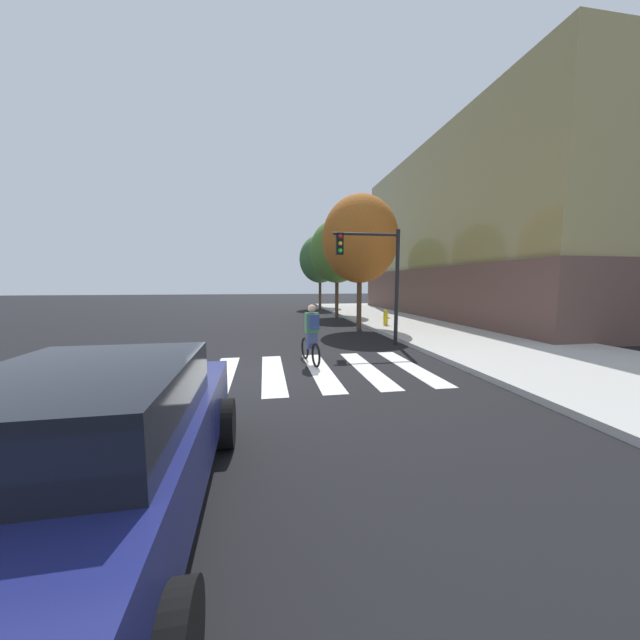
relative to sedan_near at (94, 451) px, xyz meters
name	(u,v)px	position (x,y,z in m)	size (l,w,h in m)	color
ground_plane	(250,374)	(1.11, 5.24, -0.82)	(120.00, 120.00, 0.00)	black
sidewalk	(552,358)	(9.86, 5.24, -0.75)	(6.50, 50.00, 0.15)	#B2AFA8
crosswalk_stripes	(248,374)	(1.07, 5.24, -0.81)	(9.18, 3.79, 0.01)	silver
sedan_near	(94,451)	(0.00, 0.00, 0.00)	(2.23, 4.63, 1.59)	navy
cyclist	(311,335)	(2.79, 6.03, 0.02)	(0.39, 1.70, 1.69)	black
traffic_light_near	(376,267)	(5.48, 8.48, 2.04)	(2.47, 0.28, 4.20)	black
fire_hydrant	(386,318)	(7.56, 12.83, -0.29)	(0.33, 0.22, 0.78)	gold
street_tree_near	(360,239)	(6.08, 12.55, 3.54)	(3.63, 3.63, 6.46)	#4C3823
street_tree_mid	(337,251)	(6.33, 18.78, 3.54)	(3.63, 3.63, 6.46)	#4C3823
street_tree_far	(320,259)	(6.41, 26.03, 3.54)	(3.63, 3.63, 6.45)	#4C3823
corner_building	(533,236)	(19.64, 17.17, 4.62)	(16.57, 20.96, 10.98)	brown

